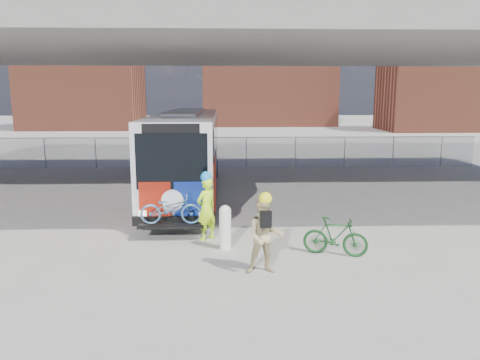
{
  "coord_description": "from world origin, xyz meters",
  "views": [
    {
      "loc": [
        -0.4,
        -16.02,
        4.42
      ],
      "look_at": [
        0.16,
        -0.84,
        1.6
      ],
      "focal_mm": 35.0,
      "sensor_mm": 36.0,
      "label": 1
    }
  ],
  "objects_px": {
    "cyclist_hivis": "(206,207)",
    "cyclist_tan": "(265,235)",
    "bollard": "(225,226)",
    "bus": "(186,147)",
    "bike_parked": "(335,237)"
  },
  "relations": [
    {
      "from": "cyclist_tan",
      "to": "bike_parked",
      "type": "distance_m",
      "value": 2.44
    },
    {
      "from": "bollard",
      "to": "cyclist_tan",
      "type": "bearing_deg",
      "value": -62.47
    },
    {
      "from": "bus",
      "to": "cyclist_hivis",
      "type": "height_order",
      "value": "bus"
    },
    {
      "from": "bus",
      "to": "cyclist_hivis",
      "type": "bearing_deg",
      "value": -80.68
    },
    {
      "from": "bus",
      "to": "cyclist_hivis",
      "type": "xyz_separation_m",
      "value": [
        1.08,
        -6.61,
        -1.09
      ]
    },
    {
      "from": "bollard",
      "to": "bike_parked",
      "type": "relative_size",
      "value": 0.73
    },
    {
      "from": "bus",
      "to": "cyclist_tan",
      "type": "distance_m",
      "value": 9.84
    },
    {
      "from": "bike_parked",
      "to": "bollard",
      "type": "bearing_deg",
      "value": 97.1
    },
    {
      "from": "bus",
      "to": "bollard",
      "type": "height_order",
      "value": "bus"
    },
    {
      "from": "bus",
      "to": "cyclist_hivis",
      "type": "relative_size",
      "value": 6.09
    },
    {
      "from": "cyclist_hivis",
      "to": "cyclist_tan",
      "type": "bearing_deg",
      "value": 74.38
    },
    {
      "from": "bike_parked",
      "to": "cyclist_tan",
      "type": "bearing_deg",
      "value": 139.81
    },
    {
      "from": "bollard",
      "to": "cyclist_tan",
      "type": "relative_size",
      "value": 0.63
    },
    {
      "from": "cyclist_hivis",
      "to": "bike_parked",
      "type": "bearing_deg",
      "value": 111.96
    },
    {
      "from": "cyclist_tan",
      "to": "bollard",
      "type": "bearing_deg",
      "value": 116.04
    }
  ]
}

